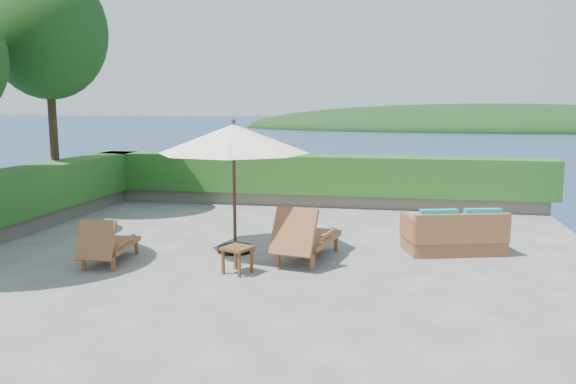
% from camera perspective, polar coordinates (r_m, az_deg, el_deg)
% --- Properties ---
extents(ground, '(12.00, 12.00, 0.00)m').
position_cam_1_polar(ground, '(9.83, -2.63, -6.99)').
color(ground, gray).
rests_on(ground, ground).
extents(foundation, '(12.00, 12.00, 3.00)m').
position_cam_1_polar(foundation, '(10.36, -2.56, -15.28)').
color(foundation, '#4E483E').
rests_on(foundation, ocean).
extents(offshore_island, '(126.00, 57.60, 12.60)m').
position_cam_1_polar(offshore_island, '(151.03, 19.76, 6.08)').
color(offshore_island, black).
rests_on(offshore_island, ocean).
extents(planter_wall_far, '(12.00, 0.60, 0.36)m').
position_cam_1_polar(planter_wall_far, '(15.17, 2.34, -0.70)').
color(planter_wall_far, gray).
rests_on(planter_wall_far, ground).
extents(hedge_far, '(12.40, 0.90, 1.00)m').
position_cam_1_polar(hedge_far, '(15.07, 2.36, 1.82)').
color(hedge_far, '#164E19').
rests_on(hedge_far, planter_wall_far).
extents(tree_far, '(2.80, 2.80, 6.03)m').
position_cam_1_polar(tree_far, '(14.98, -23.28, 14.72)').
color(tree_far, '#46311B').
rests_on(tree_far, ground).
extents(patio_umbrella, '(3.18, 3.18, 2.44)m').
position_cam_1_polar(patio_umbrella, '(10.14, -5.54, 5.28)').
color(patio_umbrella, black).
rests_on(patio_umbrella, ground).
extents(lounge_left, '(0.75, 1.50, 0.84)m').
position_cam_1_polar(lounge_left, '(10.03, -17.86, -5.04)').
color(lounge_left, '#915E34').
rests_on(lounge_left, ground).
extents(lounge_right, '(1.05, 1.87, 1.02)m').
position_cam_1_polar(lounge_right, '(9.73, 1.78, -4.57)').
color(lounge_right, '#915E34').
rests_on(lounge_right, ground).
extents(side_table, '(0.54, 0.54, 0.44)m').
position_cam_1_polar(side_table, '(9.05, -5.18, -6.04)').
color(side_table, brown).
rests_on(side_table, ground).
extents(wicker_loveseat, '(1.93, 1.35, 0.86)m').
position_cam_1_polar(wicker_loveseat, '(10.70, 16.54, -4.20)').
color(wicker_loveseat, '#915E34').
rests_on(wicker_loveseat, ground).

